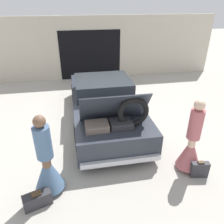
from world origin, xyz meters
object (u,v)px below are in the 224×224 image
(car, at_px, (104,103))
(suitcase_beside_right_person, at_px, (199,169))
(person_left, at_px, (47,166))
(person_right, at_px, (191,146))
(suitcase_beside_left_person, at_px, (37,200))

(car, xyz_separation_m, suitcase_beside_right_person, (1.63, -2.82, -0.40))
(car, distance_m, person_left, 3.01)
(car, bearing_deg, person_left, -120.22)
(car, relative_size, person_left, 2.78)
(car, xyz_separation_m, person_right, (1.51, -2.54, 0.04))
(person_left, distance_m, suitcase_beside_right_person, 3.19)
(car, xyz_separation_m, suitcase_beside_left_person, (-1.73, -2.96, -0.45))
(person_left, height_order, person_right, person_right)
(car, distance_m, suitcase_beside_left_person, 3.46)
(suitcase_beside_right_person, bearing_deg, suitcase_beside_left_person, -177.57)
(car, relative_size, person_right, 2.76)
(person_left, bearing_deg, person_right, 95.08)
(suitcase_beside_right_person, bearing_deg, person_right, 113.07)
(suitcase_beside_left_person, xyz_separation_m, suitcase_beside_right_person, (3.36, 0.14, 0.04))
(car, bearing_deg, suitcase_beside_right_person, -59.92)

